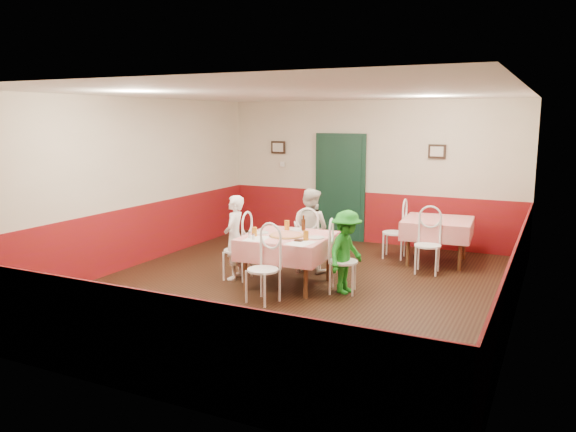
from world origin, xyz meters
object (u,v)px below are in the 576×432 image
at_px(pizza, 287,235).
at_px(beer_bottle, 303,224).
at_px(chair_second_a, 394,233).
at_px(glass_a, 254,232).
at_px(main_table, 288,261).
at_px(glass_c, 287,225).
at_px(chair_left, 237,250).
at_px(wallet, 299,240).
at_px(glass_b, 306,236).
at_px(diner_far, 310,230).
at_px(diner_right, 346,252).
at_px(chair_second_b, 428,246).
at_px(diner_left, 234,237).
at_px(chair_right, 343,262).
at_px(chair_far, 309,244).
at_px(second_table, 437,241).
at_px(chair_near, 263,270).

height_order(pizza, beer_bottle, beer_bottle).
height_order(chair_second_a, glass_a, chair_second_a).
distance_m(main_table, chair_second_a, 2.53).
height_order(glass_a, glass_c, glass_c).
bearing_deg(main_table, glass_c, 118.41).
bearing_deg(chair_left, glass_a, 56.57).
bearing_deg(chair_second_a, wallet, -18.39).
height_order(main_table, glass_b, glass_b).
height_order(diner_far, diner_right, diner_far).
bearing_deg(glass_b, glass_a, -175.08).
relative_size(chair_second_b, beer_bottle, 4.07).
xyz_separation_m(chair_second_b, glass_b, (-1.34, -1.78, 0.38)).
bearing_deg(diner_left, diner_right, 80.11).
relative_size(chair_right, diner_far, 0.67).
bearing_deg(chair_left, chair_second_b, 116.92).
bearing_deg(chair_second_b, beer_bottle, -148.67).
bearing_deg(main_table, chair_far, 92.51).
xyz_separation_m(wallet, diner_right, (0.59, 0.33, -0.17)).
distance_m(chair_left, glass_a, 0.62).
xyz_separation_m(chair_second_b, diner_far, (-1.76, -0.68, 0.23)).
bearing_deg(chair_far, diner_right, 124.00).
bearing_deg(glass_b, diner_right, 24.89).
bearing_deg(chair_right, wallet, 107.40).
xyz_separation_m(chair_second_a, glass_b, (-0.59, -2.53, 0.38)).
bearing_deg(main_table, glass_b, -27.98).
distance_m(glass_b, wallet, 0.13).
bearing_deg(second_table, glass_a, -129.32).
distance_m(chair_near, diner_left, 1.25).
bearing_deg(chair_second_a, chair_right, -7.23).
relative_size(main_table, pizza, 2.51).
distance_m(chair_left, chair_second_b, 3.03).
xyz_separation_m(chair_far, diner_left, (-0.86, -0.89, 0.20)).
height_order(chair_right, beer_bottle, beer_bottle).
height_order(beer_bottle, diner_far, diner_far).
bearing_deg(chair_right, glass_c, 58.77).
xyz_separation_m(glass_a, diner_left, (-0.49, 0.23, -0.18)).
height_order(chair_far, chair_second_a, same).
xyz_separation_m(main_table, wallet, (0.31, -0.29, 0.40)).
height_order(chair_left, glass_b, same).
relative_size(beer_bottle, diner_far, 0.16).
height_order(wallet, diner_left, diner_left).
bearing_deg(chair_right, chair_second_b, -43.21).
bearing_deg(wallet, chair_near, -118.42).
bearing_deg(glass_c, wallet, -52.38).
bearing_deg(main_table, chair_left, -177.49).
distance_m(pizza, diner_right, 0.92).
height_order(main_table, chair_left, chair_left).
relative_size(glass_a, beer_bottle, 0.61).
bearing_deg(diner_far, second_table, -131.18).
xyz_separation_m(pizza, diner_far, (-0.05, 0.96, -0.10)).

